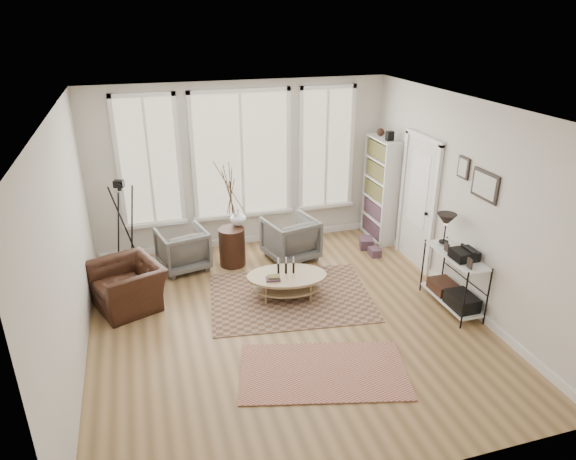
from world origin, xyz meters
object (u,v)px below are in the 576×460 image
object	(u,v)px
coffee_table	(286,280)
armchair_right	(290,238)
low_shelf	(454,275)
side_table	(231,216)
armchair_left	(183,249)
bookcase	(381,189)
accent_chair	(128,285)

from	to	relation	value
coffee_table	armchair_right	distance (m)	1.31
low_shelf	side_table	world-z (taller)	side_table
armchair_left	armchair_right	size ratio (longest dim) A/B	0.94
armchair_right	side_table	size ratio (longest dim) A/B	0.45
armchair_left	low_shelf	bearing A→B (deg)	134.35
low_shelf	side_table	xyz separation A→B (m)	(-2.76, 2.21, 0.36)
coffee_table	armchair_right	xyz separation A→B (m)	(0.44, 1.24, 0.08)
bookcase	low_shelf	distance (m)	2.56
bookcase	armchair_left	bearing A→B (deg)	-176.69
low_shelf	accent_chair	size ratio (longest dim) A/B	1.32
bookcase	side_table	size ratio (longest dim) A/B	1.13
coffee_table	armchair_left	world-z (taller)	armchair_left
coffee_table	side_table	distance (m)	1.52
accent_chair	armchair_right	bearing A→B (deg)	85.18
coffee_table	accent_chair	bearing A→B (deg)	168.88
armchair_right	accent_chair	world-z (taller)	armchair_right
low_shelf	armchair_right	bearing A→B (deg)	129.20
armchair_left	armchair_right	distance (m)	1.81
coffee_table	armchair_right	world-z (taller)	armchair_right
bookcase	armchair_right	world-z (taller)	bookcase
bookcase	coffee_table	bearing A→B (deg)	-144.63
accent_chair	coffee_table	bearing A→B (deg)	57.50
armchair_right	accent_chair	bearing A→B (deg)	2.79
coffee_table	armchair_left	distance (m)	1.95
coffee_table	side_table	xyz separation A→B (m)	(-0.56, 1.29, 0.58)
bookcase	side_table	distance (m)	2.83
coffee_table	low_shelf	bearing A→B (deg)	-22.78
armchair_right	side_table	xyz separation A→B (m)	(-1.00, 0.05, 0.51)
accent_chair	bookcase	bearing A→B (deg)	83.08
coffee_table	accent_chair	world-z (taller)	accent_chair
side_table	armchair_left	bearing A→B (deg)	172.63
bookcase	coffee_table	xyz separation A→B (m)	(-2.25, -1.60, -0.66)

